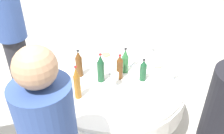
% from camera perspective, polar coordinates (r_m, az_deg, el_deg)
% --- Properties ---
extents(ground_plane, '(10.00, 10.00, 0.00)m').
position_cam_1_polar(ground_plane, '(2.92, 0.00, -13.74)').
color(ground_plane, '#B7B2A8').
extents(dining_table, '(1.48, 1.48, 0.74)m').
position_cam_1_polar(dining_table, '(2.52, 0.00, -4.64)').
color(dining_table, white).
rests_on(dining_table, ground_plane).
extents(bottle_green_mid, '(0.07, 0.07, 0.27)m').
position_cam_1_polar(bottle_green_mid, '(2.42, 3.09, 1.39)').
color(bottle_green_mid, '#2D6B38').
rests_on(bottle_green_mid, dining_table).
extents(bottle_brown_front, '(0.07, 0.07, 0.29)m').
position_cam_1_polar(bottle_brown_front, '(2.37, -7.74, 0.69)').
color(bottle_brown_front, '#593314').
rests_on(bottle_brown_front, dining_table).
extents(bottle_brown_west, '(0.06, 0.06, 0.27)m').
position_cam_1_polar(bottle_brown_west, '(2.32, 1.80, -0.12)').
color(bottle_brown_west, '#593314').
rests_on(bottle_brown_west, dining_table).
extents(bottle_amber_far, '(0.06, 0.06, 0.33)m').
position_cam_1_polar(bottle_amber_far, '(2.10, -8.18, -3.80)').
color(bottle_amber_far, '#8C5619').
rests_on(bottle_amber_far, dining_table).
extents(bottle_dark_green_outer, '(0.06, 0.06, 0.23)m').
position_cam_1_polar(bottle_dark_green_outer, '(2.32, 7.31, -0.83)').
color(bottle_dark_green_outer, '#194728').
rests_on(bottle_dark_green_outer, dining_table).
extents(bottle_dark_green_east, '(0.07, 0.07, 0.30)m').
position_cam_1_polar(bottle_dark_green_east, '(2.28, -2.67, -0.39)').
color(bottle_dark_green_east, '#194728').
rests_on(bottle_dark_green_east, dining_table).
extents(wine_glass_far, '(0.06, 0.06, 0.15)m').
position_cam_1_polar(wine_glass_far, '(2.53, 4.92, 2.29)').
color(wine_glass_far, white).
rests_on(wine_glass_far, dining_table).
extents(wine_glass_outer, '(0.06, 0.06, 0.14)m').
position_cam_1_polar(wine_glass_outer, '(2.24, 0.78, -2.27)').
color(wine_glass_outer, white).
rests_on(wine_glass_outer, dining_table).
extents(wine_glass_east, '(0.06, 0.06, 0.14)m').
position_cam_1_polar(wine_glass_east, '(2.39, 14.36, -0.95)').
color(wine_glass_east, white).
rests_on(wine_glass_east, dining_table).
extents(wine_glass_near, '(0.06, 0.06, 0.15)m').
position_cam_1_polar(wine_glass_near, '(2.80, 9.44, 5.29)').
color(wine_glass_near, white).
rests_on(wine_glass_near, dining_table).
extents(plate_right, '(0.22, 0.22, 0.04)m').
position_cam_1_polar(plate_right, '(2.72, -1.41, 2.72)').
color(plate_right, white).
rests_on(plate_right, dining_table).
extents(plate_left, '(0.21, 0.21, 0.02)m').
position_cam_1_polar(plate_left, '(2.30, -12.69, -4.95)').
color(plate_left, white).
rests_on(plate_left, dining_table).
extents(plate_south, '(0.25, 0.25, 0.04)m').
position_cam_1_polar(plate_south, '(2.58, 10.63, 0.15)').
color(plate_south, white).
rests_on(plate_south, dining_table).
extents(knife_front, '(0.05, 0.18, 0.00)m').
position_cam_1_polar(knife_front, '(2.50, -1.13, -0.61)').
color(knife_front, silver).
rests_on(knife_front, dining_table).
extents(folded_napkin, '(0.18, 0.18, 0.02)m').
position_cam_1_polar(folded_napkin, '(2.73, 6.46, 2.67)').
color(folded_napkin, white).
rests_on(folded_napkin, dining_table).
extents(person_mid, '(0.34, 0.34, 1.60)m').
position_cam_1_polar(person_mid, '(3.10, -22.14, 6.08)').
color(person_mid, '#26262B').
rests_on(person_mid, ground_plane).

